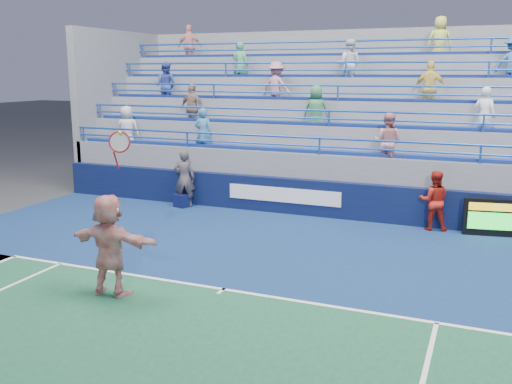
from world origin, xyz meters
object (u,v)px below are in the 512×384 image
at_px(judge_chair, 183,199).
at_px(line_judge, 184,178).
at_px(serve_speed_board, 492,218).
at_px(ball_girl, 434,201).
at_px(tennis_player, 110,245).

distance_m(judge_chair, line_judge, 0.69).
relative_size(serve_speed_board, judge_chair, 1.88).
xyz_separation_m(judge_chair, ball_girl, (7.74, 0.23, 0.58)).
xyz_separation_m(tennis_player, line_judge, (-2.35, 7.07, -0.08)).
height_order(judge_chair, line_judge, line_judge).
relative_size(line_judge, ball_girl, 1.12).
bearing_deg(tennis_player, judge_chair, 108.87).
xyz_separation_m(serve_speed_board, tennis_player, (-6.85, -7.22, 0.51)).
xyz_separation_m(line_judge, ball_girl, (7.69, 0.18, -0.10)).
bearing_deg(serve_speed_board, judge_chair, -178.79).
bearing_deg(line_judge, ball_girl, 159.32).
height_order(serve_speed_board, line_judge, line_judge).
relative_size(serve_speed_board, line_judge, 0.79).
bearing_deg(judge_chair, ball_girl, 1.72).
bearing_deg(judge_chair, line_judge, 42.27).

